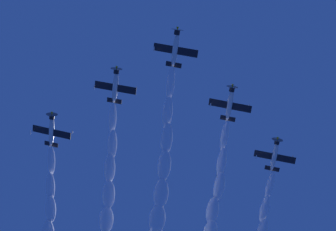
# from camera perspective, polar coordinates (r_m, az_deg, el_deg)

# --- Properties ---
(airplane_lead) EXTENTS (6.61, 6.76, 3.28)m
(airplane_lead) POSITION_cam_1_polar(r_m,az_deg,el_deg) (83.12, 0.91, 8.20)
(airplane_lead) COLOR silver
(airplane_left_wingman) EXTENTS (6.62, 6.76, 3.16)m
(airplane_left_wingman) POSITION_cam_1_polar(r_m,az_deg,el_deg) (88.51, 7.51, 1.50)
(airplane_left_wingman) COLOR silver
(airplane_right_wingman) EXTENTS (6.67, 6.75, 2.87)m
(airplane_right_wingman) POSITION_cam_1_polar(r_m,az_deg,el_deg) (87.99, -6.38, 3.65)
(airplane_right_wingman) COLOR silver
(airplane_outer_left) EXTENTS (6.66, 6.75, 2.92)m
(airplane_outer_left) POSITION_cam_1_polar(r_m,az_deg,el_deg) (94.64, 12.77, -4.63)
(airplane_outer_left) COLOR silver
(airplane_outer_right) EXTENTS (6.63, 6.75, 3.02)m
(airplane_outer_right) POSITION_cam_1_polar(r_m,az_deg,el_deg) (93.24, -13.89, -1.68)
(airplane_outer_right) COLOR silver
(smoke_trail_lead) EXTENTS (35.16, 38.81, 8.61)m
(smoke_trail_lead) POSITION_cam_1_polar(r_m,az_deg,el_deg) (95.25, -1.29, -13.69)
(smoke_trail_lead) COLOR white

